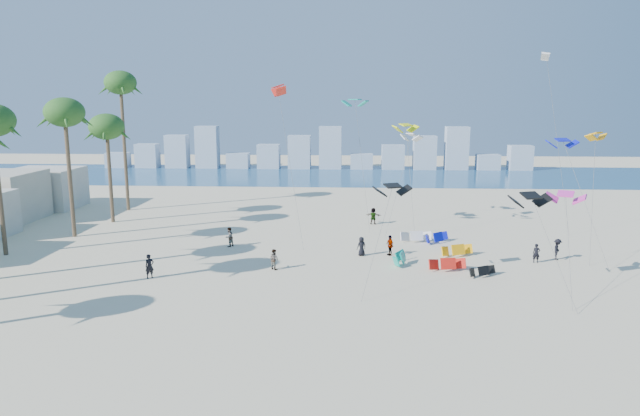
{
  "coord_description": "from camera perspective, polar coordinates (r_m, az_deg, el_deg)",
  "views": [
    {
      "loc": [
        5.61,
        -30.68,
        13.38
      ],
      "look_at": [
        3.0,
        16.0,
        4.5
      ],
      "focal_mm": 31.79,
      "sensor_mm": 36.0,
      "label": 1
    }
  ],
  "objects": [
    {
      "name": "ocean",
      "position": [
        103.7,
        0.07,
        3.34
      ],
      "size": [
        220.0,
        220.0,
        0.0
      ],
      "primitive_type": "plane",
      "color": "navy",
      "rests_on": "ground"
    },
    {
      "name": "ground",
      "position": [
        33.93,
        -6.74,
        -12.55
      ],
      "size": [
        220.0,
        220.0,
        0.0
      ],
      "primitive_type": "plane",
      "color": "beige",
      "rests_on": "ground"
    },
    {
      "name": "grounded_kites",
      "position": [
        50.42,
        11.78,
        -4.31
      ],
      "size": [
        8.13,
        12.87,
        0.99
      ],
      "color": "#0C9786",
      "rests_on": "ground"
    },
    {
      "name": "kitesurfers_far",
      "position": [
        53.64,
        7.64,
        -2.8
      ],
      "size": [
        30.01,
        15.13,
        1.83
      ],
      "color": "black",
      "rests_on": "ground"
    },
    {
      "name": "distant_skyline",
      "position": [
        113.35,
        -0.26,
        5.55
      ],
      "size": [
        85.0,
        3.0,
        8.4
      ],
      "color": "#9EADBF",
      "rests_on": "ground"
    },
    {
      "name": "palm_row",
      "position": [
        54.78,
        -28.24,
        7.92
      ],
      "size": [
        7.54,
        44.8,
        16.93
      ],
      "color": "brown",
      "rests_on": "ground"
    },
    {
      "name": "kitesurfer_near",
      "position": [
        45.37,
        -16.78,
        -5.64
      ],
      "size": [
        0.81,
        0.78,
        1.87
      ],
      "primitive_type": "imported",
      "rotation": [
        0.0,
        0.0,
        0.68
      ],
      "color": "black",
      "rests_on": "ground"
    },
    {
      "name": "flying_kites",
      "position": [
        51.77,
        11.44,
        7.95
      ],
      "size": [
        30.53,
        26.79,
        18.51
      ],
      "color": "black",
      "rests_on": "ground"
    },
    {
      "name": "kitesurfer_mid",
      "position": [
        45.88,
        -4.65,
        -5.15
      ],
      "size": [
        1.03,
        1.0,
        1.67
      ],
      "primitive_type": "imported",
      "rotation": [
        0.0,
        0.0,
        2.44
      ],
      "color": "gray",
      "rests_on": "ground"
    }
  ]
}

